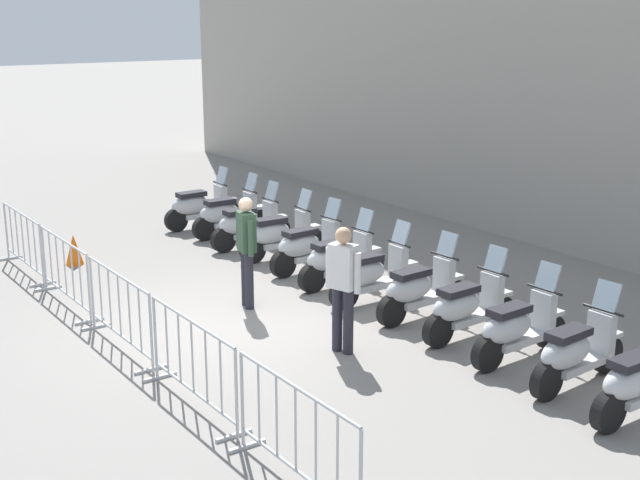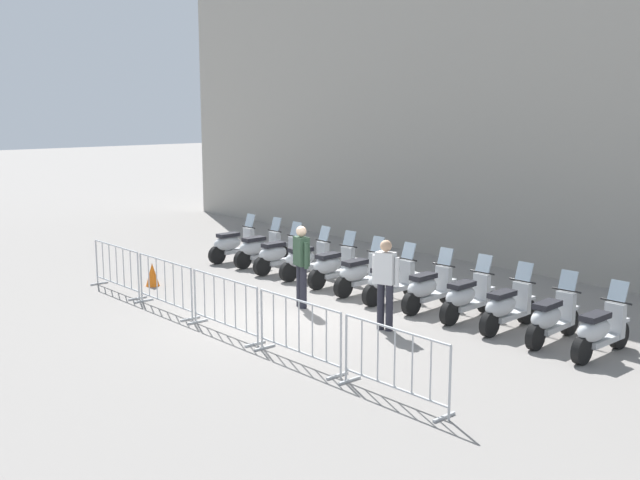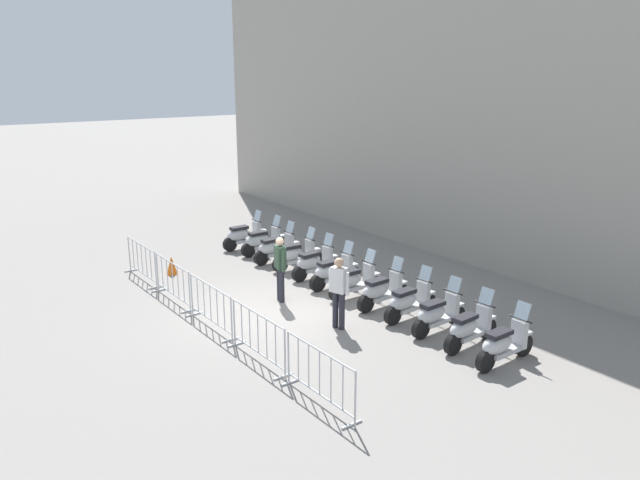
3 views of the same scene
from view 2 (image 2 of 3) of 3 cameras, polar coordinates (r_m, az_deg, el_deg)
name	(u,v)px [view 2 (image 2 of 3)]	position (r m, az deg, el deg)	size (l,w,h in m)	color
ground_plane	(293,317)	(15.40, -2.03, -5.77)	(120.00, 120.00, 0.00)	gray
building_facade	(537,51)	(21.03, 15.84, 13.39)	(28.00, 2.40, 11.08)	#9E998E
motorcycle_0	(233,245)	(20.77, -6.47, -0.35)	(0.56, 1.73, 1.24)	black
motorcycle_1	(259,249)	(20.09, -4.55, -0.67)	(0.56, 1.72, 1.24)	black
motorcycle_2	(279,255)	(19.27, -3.08, -1.12)	(0.56, 1.73, 1.24)	black
motorcycle_3	(306,260)	(18.60, -1.02, -1.52)	(0.56, 1.72, 1.24)	black
motorcycle_4	(333,267)	(17.88, 0.98, -2.00)	(0.60, 1.72, 1.24)	black
motorcycle_5	(360,274)	(17.17, 3.02, -2.53)	(0.56, 1.73, 1.24)	black
motorcycle_6	(390,282)	(16.48, 5.25, -3.10)	(0.56, 1.72, 1.24)	black
motorcycle_7	(428,289)	(15.94, 8.07, -3.62)	(0.57, 1.73, 1.24)	black
motorcycle_8	(466,297)	(15.37, 10.86, -4.23)	(0.57, 1.73, 1.24)	black
motorcycle_9	(506,307)	(14.80, 13.73, -4.90)	(0.56, 1.73, 1.24)	black
motorcycle_10	(551,318)	(14.27, 16.86, -5.62)	(0.59, 1.72, 1.24)	black
motorcycle_11	(599,331)	(13.75, 20.11, -6.40)	(0.56, 1.73, 1.24)	black
barrier_segment_0	(117,269)	(17.92, -14.92, -2.10)	(2.05, 0.54, 1.07)	#B2B5B7
barrier_segment_1	(165,286)	(16.08, -11.46, -3.35)	(2.05, 0.54, 1.07)	#B2B5B7
barrier_segment_2	(225,306)	(14.31, -7.12, -4.91)	(2.05, 0.54, 1.07)	#B2B5B7
barrier_segment_3	(299,332)	(12.67, -1.58, -6.84)	(2.05, 0.54, 1.07)	#B2B5B7
barrier_segment_4	(395,364)	(11.20, 5.58, -9.22)	(2.05, 0.54, 1.07)	#B2B5B7
officer_near_row_end	(301,261)	(15.90, -1.40, -1.61)	(0.54, 0.28, 1.73)	#23232D
officer_mid_plaza	(385,279)	(14.36, 4.90, -2.94)	(0.52, 0.33, 1.73)	#23232D
traffic_cone	(152,275)	(18.31, -12.39, -2.53)	(0.32, 0.32, 0.55)	orange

